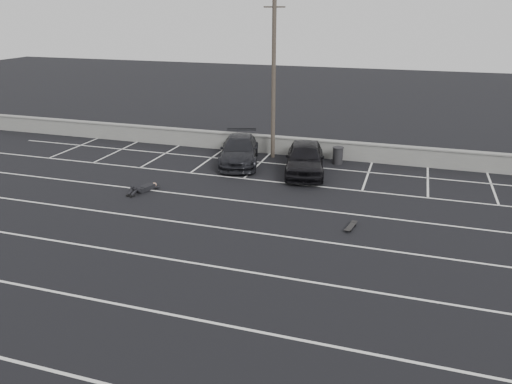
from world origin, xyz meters
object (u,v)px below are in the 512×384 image
(skateboard, at_px, (351,227))
(person, at_px, (147,185))
(car_left, at_px, (305,158))
(utility_pole, at_px, (274,79))
(trash_bin, at_px, (338,155))
(car_right, at_px, (239,150))

(skateboard, bearing_deg, person, -178.64)
(car_left, distance_m, utility_pole, 4.98)
(trash_bin, distance_m, skateboard, 8.75)
(car_right, bearing_deg, car_left, -25.84)
(car_right, height_order, skateboard, car_right)
(utility_pole, bearing_deg, trash_bin, -2.26)
(car_left, distance_m, person, 8.23)
(car_right, bearing_deg, trash_bin, 0.19)
(car_right, bearing_deg, utility_pole, 32.89)
(car_right, relative_size, trash_bin, 5.29)
(car_left, xyz_separation_m, car_right, (-3.90, 0.68, -0.10))
(car_right, height_order, person, car_right)
(car_left, height_order, trash_bin, car_left)
(car_left, height_order, utility_pole, utility_pole)
(person, bearing_deg, car_right, 79.83)
(car_left, bearing_deg, car_right, 158.78)
(car_right, distance_m, skateboard, 10.05)
(car_right, bearing_deg, skateboard, -60.27)
(car_left, distance_m, car_right, 3.96)
(utility_pole, height_order, person, utility_pole)
(car_right, relative_size, person, 2.06)
(car_left, distance_m, skateboard, 7.17)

